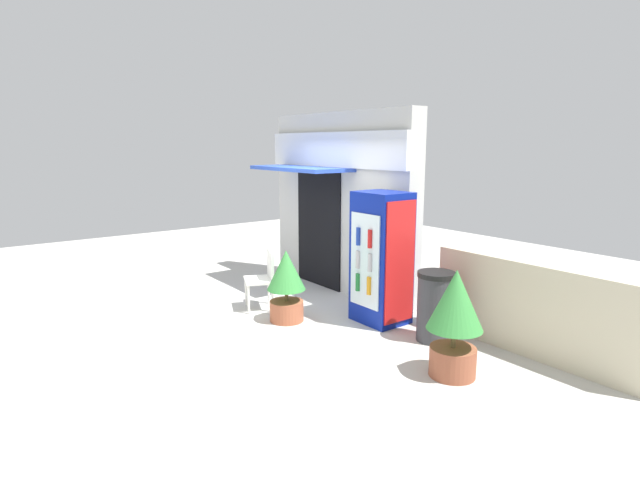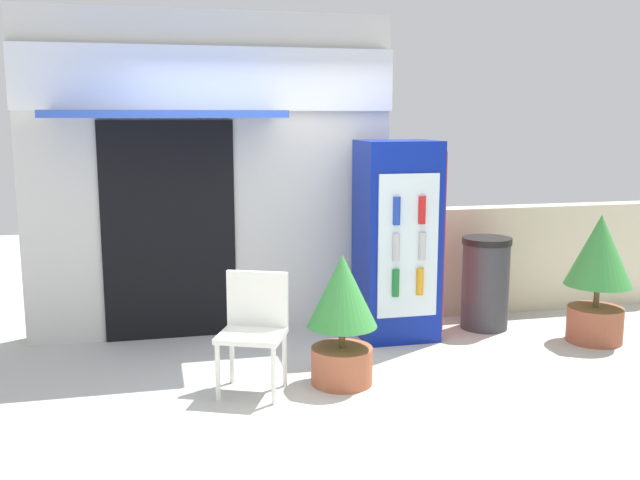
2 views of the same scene
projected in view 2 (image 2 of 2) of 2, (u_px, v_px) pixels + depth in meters
name	position (u px, v px, depth m)	size (l,w,h in m)	color
ground	(307.00, 390.00, 5.33)	(16.00, 16.00, 0.00)	beige
storefront_building	(209.00, 172.00, 6.55)	(3.33, 1.09, 2.93)	silver
drink_cooler	(398.00, 241.00, 6.47)	(0.70, 0.64, 1.80)	navy
plastic_chair	(254.00, 323.00, 5.26)	(0.58, 0.55, 0.88)	white
potted_plant_near_shop	(342.00, 312.00, 5.37)	(0.53, 0.53, 1.00)	#AD5B3D
potted_plant_curbside	(598.00, 269.00, 6.36)	(0.59, 0.59, 1.16)	#995138
trash_bin	(485.00, 283.00, 6.82)	(0.47, 0.47, 0.88)	#38383D
stone_boundary_wall	(549.00, 256.00, 7.56)	(2.64, 0.24, 1.09)	beige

